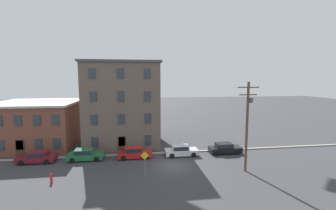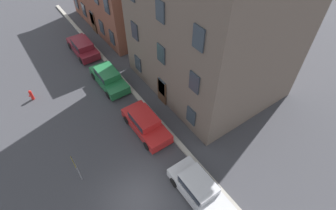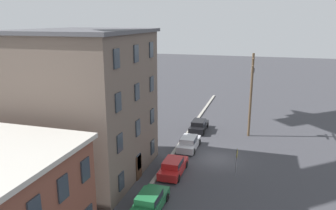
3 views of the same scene
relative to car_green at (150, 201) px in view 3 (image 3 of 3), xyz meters
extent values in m
plane|color=#38383D|center=(10.73, -3.35, -0.75)|extent=(200.00, 200.00, 0.00)
cube|color=#9E998E|center=(10.73, 1.15, -0.67)|extent=(56.00, 0.36, 0.16)
cube|color=#2D3842|center=(-6.54, 2.59, 4.10)|extent=(0.90, 0.10, 1.40)
cube|color=#2D3842|center=(-4.21, 2.59, 4.10)|extent=(0.90, 0.10, 1.40)
cube|color=#66564C|center=(4.46, 7.26, 5.56)|extent=(11.06, 9.22, 12.63)
cube|color=#4C4C51|center=(4.46, 7.26, 12.03)|extent=(11.56, 9.72, 0.30)
cube|color=#2D3842|center=(0.77, 2.59, 0.83)|extent=(0.90, 0.10, 1.40)
cube|color=#2D3842|center=(0.77, 2.59, 3.99)|extent=(0.90, 0.10, 1.40)
cube|color=#2D3842|center=(0.77, 2.59, 7.14)|extent=(0.90, 0.10, 1.40)
cube|color=#2D3842|center=(0.77, 2.59, 10.30)|extent=(0.90, 0.10, 1.40)
cube|color=#2D3842|center=(4.46, 2.59, 0.83)|extent=(0.90, 0.10, 1.40)
cube|color=#2D3842|center=(4.46, 2.59, 3.99)|extent=(0.90, 0.10, 1.40)
cube|color=#2D3842|center=(4.46, 2.59, 7.14)|extent=(0.90, 0.10, 1.40)
cube|color=#2D3842|center=(4.46, 2.59, 10.30)|extent=(0.90, 0.10, 1.40)
cube|color=#2D3842|center=(8.15, 2.59, 0.83)|extent=(0.90, 0.10, 1.40)
cube|color=#2D3842|center=(8.15, 2.59, 3.99)|extent=(0.90, 0.10, 1.40)
cube|color=#2D3842|center=(8.15, 2.59, 7.14)|extent=(0.90, 0.10, 1.40)
cube|color=#2D3842|center=(8.15, 2.59, 10.30)|extent=(0.90, 0.10, 1.40)
cube|color=#472D1E|center=(4.46, 2.59, 0.35)|extent=(1.10, 0.10, 2.20)
cube|color=#1E6638|center=(0.07, 0.00, -0.22)|extent=(4.40, 1.80, 0.70)
cube|color=#1E6638|center=(-0.13, 0.00, 0.41)|extent=(2.20, 1.51, 0.55)
cube|color=#1E232D|center=(-0.13, 0.00, 0.41)|extent=(2.02, 1.58, 0.48)
cylinder|color=black|center=(1.52, 0.85, -0.42)|extent=(0.66, 0.22, 0.66)
cylinder|color=black|center=(1.52, -0.85, -0.42)|extent=(0.66, 0.22, 0.66)
cube|color=#B21E1E|center=(6.29, -0.06, -0.22)|extent=(4.40, 1.80, 0.70)
cube|color=#B21E1E|center=(6.09, -0.06, 0.41)|extent=(2.20, 1.51, 0.55)
cube|color=#1E232D|center=(6.09, -0.06, 0.41)|extent=(2.02, 1.58, 0.48)
cylinder|color=black|center=(7.74, 0.79, -0.42)|extent=(0.66, 0.22, 0.66)
cylinder|color=black|center=(7.74, -0.91, -0.42)|extent=(0.66, 0.22, 0.66)
cylinder|color=black|center=(4.84, 0.79, -0.42)|extent=(0.66, 0.22, 0.66)
cylinder|color=black|center=(4.84, -0.91, -0.42)|extent=(0.66, 0.22, 0.66)
cube|color=#B7B7BC|center=(12.51, -0.11, -0.22)|extent=(4.40, 1.80, 0.70)
cube|color=#B7B7BC|center=(12.31, -0.11, 0.41)|extent=(2.20, 1.51, 0.55)
cube|color=#1E232D|center=(12.31, -0.11, 0.41)|extent=(2.02, 1.58, 0.48)
cylinder|color=black|center=(13.96, 0.74, -0.42)|extent=(0.66, 0.22, 0.66)
cylinder|color=black|center=(13.96, -0.96, -0.42)|extent=(0.66, 0.22, 0.66)
cylinder|color=black|center=(11.06, 0.74, -0.42)|extent=(0.66, 0.22, 0.66)
cylinder|color=black|center=(11.06, -0.96, -0.42)|extent=(0.66, 0.22, 0.66)
cube|color=black|center=(18.75, 0.04, -0.22)|extent=(4.40, 1.80, 0.70)
cube|color=black|center=(18.55, 0.04, 0.41)|extent=(2.20, 1.51, 0.55)
cube|color=#1E232D|center=(18.55, 0.04, 0.41)|extent=(2.02, 1.58, 0.48)
cylinder|color=black|center=(20.20, 0.89, -0.42)|extent=(0.66, 0.22, 0.66)
cylinder|color=black|center=(20.20, -0.81, -0.42)|extent=(0.66, 0.22, 0.66)
cylinder|color=black|center=(17.30, 0.89, -0.42)|extent=(0.66, 0.22, 0.66)
cylinder|color=black|center=(17.30, -0.81, -0.42)|extent=(0.66, 0.22, 0.66)
cylinder|color=slate|center=(7.36, -5.60, 0.50)|extent=(0.08, 0.08, 2.50)
cube|color=yellow|center=(7.36, -5.63, 1.42)|extent=(0.92, 0.03, 0.92)
cube|color=black|center=(7.36, -5.62, 1.42)|extent=(1.00, 0.02, 1.00)
cylinder|color=brown|center=(18.58, -6.13, 4.25)|extent=(0.28, 0.28, 10.00)
cube|color=brown|center=(18.58, -6.13, 8.65)|extent=(2.40, 0.12, 0.12)
cube|color=brown|center=(18.58, -6.13, 7.85)|extent=(2.00, 0.12, 0.12)
cylinder|color=#515156|center=(18.93, -6.13, 7.25)|extent=(0.44, 0.44, 0.55)
camera|label=1|loc=(6.52, -28.89, 9.51)|focal=24.00mm
camera|label=2|loc=(17.20, -5.75, 14.81)|focal=28.00mm
camera|label=3|loc=(-20.27, -7.40, 12.93)|focal=35.00mm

